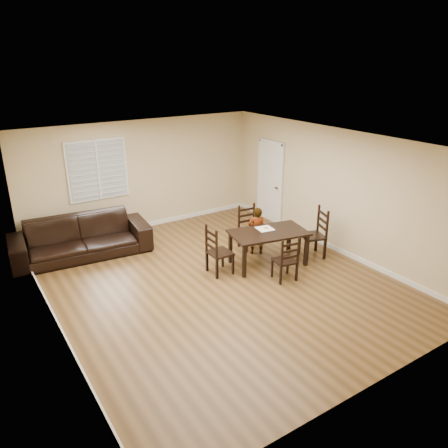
{
  "coord_description": "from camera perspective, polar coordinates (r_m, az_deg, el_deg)",
  "views": [
    {
      "loc": [
        -3.99,
        -6.32,
        4.11
      ],
      "look_at": [
        0.37,
        0.4,
        1.0
      ],
      "focal_mm": 35.0,
      "sensor_mm": 36.0,
      "label": 1
    }
  ],
  "objects": [
    {
      "name": "napkin",
      "position": [
        9.13,
        5.35,
        -0.61
      ],
      "size": [
        0.37,
        0.37,
        0.0
      ],
      "primitive_type": "cube",
      "rotation": [
        0.0,
        0.0,
        -0.16
      ],
      "color": "beige",
      "rests_on": "dining_table"
    },
    {
      "name": "sofa",
      "position": [
        9.95,
        -18.16,
        -1.67
      ],
      "size": [
        2.98,
        1.41,
        0.84
      ],
      "primitive_type": "imported",
      "rotation": [
        0.0,
        0.0,
        -0.1
      ],
      "color": "black",
      "rests_on": "ground"
    },
    {
      "name": "chair_left",
      "position": [
        8.63,
        -1.24,
        -3.81
      ],
      "size": [
        0.44,
        0.47,
        1.02
      ],
      "rotation": [
        0.0,
        0.0,
        1.54
      ],
      "color": "black",
      "rests_on": "ground"
    },
    {
      "name": "child",
      "position": [
        9.52,
        4.27,
        -0.9
      ],
      "size": [
        0.46,
        0.4,
        1.07
      ],
      "primitive_type": "imported",
      "rotation": [
        0.0,
        0.0,
        2.71
      ],
      "color": "gray",
      "rests_on": "ground"
    },
    {
      "name": "room",
      "position": [
        7.99,
        -1.17,
        4.44
      ],
      "size": [
        6.04,
        7.04,
        2.72
      ],
      "color": "#CFBB8C",
      "rests_on": "ground"
    },
    {
      "name": "donut",
      "position": [
        9.13,
        5.47,
        -0.47
      ],
      "size": [
        0.1,
        0.1,
        0.03
      ],
      "color": "#C07F45",
      "rests_on": "napkin"
    },
    {
      "name": "dining_table",
      "position": [
        9.02,
        5.83,
        -1.53
      ],
      "size": [
        1.7,
        1.17,
        0.73
      ],
      "rotation": [
        0.0,
        0.0,
        -0.2
      ],
      "color": "black",
      "rests_on": "ground"
    },
    {
      "name": "chair_near",
      "position": [
        9.91,
        3.12,
        -0.5
      ],
      "size": [
        0.48,
        0.46,
        0.99
      ],
      "rotation": [
        0.0,
        0.0,
        -0.1
      ],
      "color": "black",
      "rests_on": "ground"
    },
    {
      "name": "chair_far",
      "position": [
        8.46,
        8.33,
        -4.94
      ],
      "size": [
        0.47,
        0.44,
        0.91
      ],
      "rotation": [
        0.0,
        0.0,
        2.98
      ],
      "color": "black",
      "rests_on": "ground"
    },
    {
      "name": "ground",
      "position": [
        8.53,
        -0.65,
        -7.59
      ],
      "size": [
        7.0,
        7.0,
        0.0
      ],
      "primitive_type": "plane",
      "color": "brown",
      "rests_on": "ground"
    },
    {
      "name": "chair_right",
      "position": [
        9.64,
        12.23,
        -1.32
      ],
      "size": [
        0.59,
        0.61,
        1.09
      ],
      "rotation": [
        0.0,
        0.0,
        -1.9
      ],
      "color": "black",
      "rests_on": "ground"
    }
  ]
}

